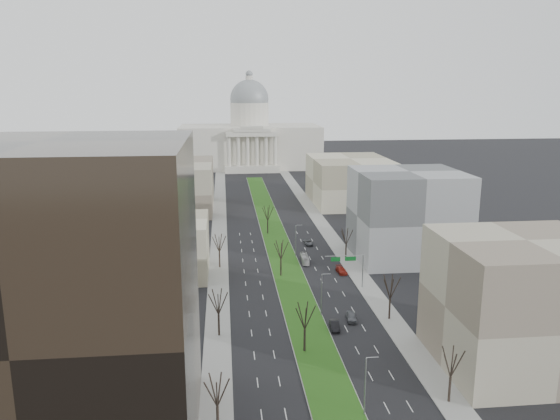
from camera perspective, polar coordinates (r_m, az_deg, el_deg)
ground at (r=175.30m, az=-0.64°, el=-2.49°), size 600.00×600.00×0.00m
median at (r=174.30m, az=-0.61°, el=-2.54°), size 8.00×222.03×0.20m
sidewalk_left at (r=150.64m, az=-6.41°, el=-5.13°), size 5.00×330.00×0.15m
sidewalk_right at (r=154.22m, az=6.74°, el=-4.71°), size 5.00×330.00×0.15m
capitol at (r=319.73m, az=-3.16°, el=7.43°), size 80.00×46.00×55.00m
building_glass_tower at (r=74.51m, az=-22.48°, el=-8.88°), size 34.00×30.00×40.00m
building_beige_left at (r=140.11m, az=-12.87°, el=-3.80°), size 26.00×22.00×14.00m
building_tan_right at (r=100.34m, az=23.81°, el=-8.93°), size 26.00×24.00×22.00m
building_grey_right at (r=152.77m, az=13.16°, el=-0.49°), size 28.00×26.00×24.00m
building_far_left at (r=212.55m, az=-11.11°, el=2.48°), size 30.00×40.00×18.00m
building_far_right at (r=222.43m, az=7.29°, el=3.07°), size 30.00×40.00×18.00m
tree_left_near at (r=77.34m, az=-6.61°, el=-18.16°), size 5.10×5.10×9.18m
tree_left_mid at (r=104.08m, az=-6.48°, el=-9.45°), size 5.40×5.40×9.72m
tree_left_far at (r=141.96m, az=-6.37°, el=-3.40°), size 5.28×5.28×9.50m
tree_right_near at (r=87.16m, az=17.50°, el=-14.86°), size 5.16×5.16×9.29m
tree_right_mid at (r=112.61m, az=11.49°, el=-7.79°), size 5.52×5.52×9.94m
tree_right_far at (r=149.53m, az=6.95°, el=-2.70°), size 5.04×5.04×9.07m
tree_median_a at (r=97.66m, az=2.61°, el=-10.93°), size 5.40×5.40×9.72m
tree_median_b at (r=134.93m, az=0.09°, el=-4.11°), size 5.40×5.40×9.72m
tree_median_c at (r=173.42m, az=-1.30°, el=-0.28°), size 5.40×5.40×9.72m
streetlamp_median_a at (r=82.28m, az=8.93°, el=-17.64°), size 1.90×0.20×9.16m
streetlamp_median_b at (r=113.05m, az=4.38°, el=-8.75°), size 1.90×0.20×9.16m
streetlamp_median_c at (r=150.49m, az=1.67°, el=-3.18°), size 1.90×0.20×9.16m
mast_arm_signs at (r=128.37m, az=7.49°, el=-5.54°), size 9.12×0.24×8.09m
car_grey_near at (r=113.18m, az=7.47°, el=-10.99°), size 2.47×5.02×1.65m
car_black at (r=109.07m, az=5.72°, el=-11.91°), size 2.07×4.91×1.58m
car_red at (r=139.82m, az=6.43°, el=-6.28°), size 2.51×5.21×1.46m
car_grey_far at (r=163.28m, az=2.98°, el=-3.42°), size 2.40×4.93×1.35m
box_van at (r=147.09m, az=2.60°, el=-5.11°), size 2.10×7.59×2.09m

